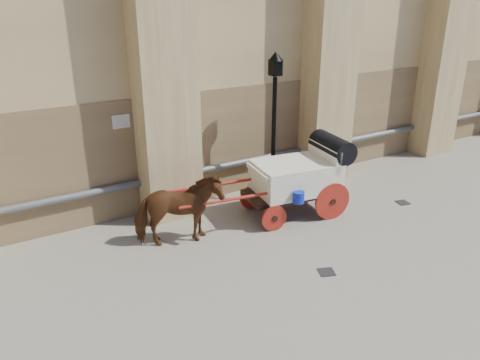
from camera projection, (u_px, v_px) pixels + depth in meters
ground at (286, 268)px, 9.73m from camera, size 90.00×90.00×0.00m
horse at (179, 211)px, 10.36m from camera, size 2.09×1.31×1.63m
carriage at (301, 174)px, 11.81m from camera, size 4.62×1.85×1.97m
street_lamp at (274, 125)px, 12.12m from camera, size 0.37×0.37×3.99m
drain_grate_near at (327, 272)px, 9.56m from camera, size 0.42×0.42×0.01m
drain_grate_far at (403, 203)px, 12.73m from camera, size 0.38×0.38×0.01m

